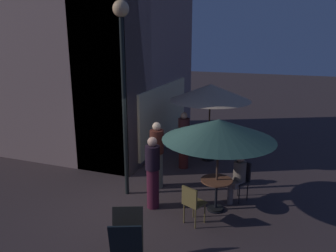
% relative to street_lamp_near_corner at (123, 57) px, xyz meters
% --- Properties ---
extents(ground_plane, '(60.00, 60.00, 0.00)m').
position_rel_street_lamp_near_corner_xyz_m(ground_plane, '(-0.55, -0.54, -3.47)').
color(ground_plane, '#3B2E2E').
extents(cafe_building, '(6.18, 7.55, 9.33)m').
position_rel_street_lamp_near_corner_xyz_m(cafe_building, '(2.83, 2.83, 1.19)').
color(cafe_building, gray).
rests_on(cafe_building, ground).
extents(street_lamp_near_corner, '(0.37, 0.37, 4.72)m').
position_rel_street_lamp_near_corner_xyz_m(street_lamp_near_corner, '(0.00, 0.00, 0.00)').
color(street_lamp_near_corner, black).
rests_on(street_lamp_near_corner, ground).
extents(menu_sandwich_board, '(0.83, 0.76, 0.98)m').
position_rel_street_lamp_near_corner_xyz_m(menu_sandwich_board, '(-2.51, -1.28, -2.96)').
color(menu_sandwich_board, black).
rests_on(menu_sandwich_board, ground).
extents(cafe_table_0, '(0.67, 0.67, 0.72)m').
position_rel_street_lamp_near_corner_xyz_m(cafe_table_0, '(3.11, -1.39, -2.96)').
color(cafe_table_0, black).
rests_on(cafe_table_0, ground).
extents(cafe_table_1, '(0.73, 0.73, 0.76)m').
position_rel_street_lamp_near_corner_xyz_m(cafe_table_1, '(-0.03, -2.32, -2.92)').
color(cafe_table_1, black).
rests_on(cafe_table_1, ground).
extents(patio_umbrella_0, '(2.56, 2.56, 2.50)m').
position_rel_street_lamp_near_corner_xyz_m(patio_umbrella_0, '(3.11, -1.39, -1.24)').
color(patio_umbrella_0, black).
rests_on(patio_umbrella_0, ground).
extents(patio_umbrella_1, '(2.51, 2.51, 2.19)m').
position_rel_street_lamp_near_corner_xyz_m(patio_umbrella_1, '(-0.03, -2.32, -1.51)').
color(patio_umbrella_1, black).
rests_on(patio_umbrella_1, ground).
extents(cafe_chair_0, '(0.56, 0.56, 0.89)m').
position_rel_street_lamp_near_corner_xyz_m(cafe_chair_0, '(3.37, -0.66, -2.92)').
color(cafe_chair_0, black).
rests_on(cafe_chair_0, ground).
extents(cafe_chair_1, '(0.52, 0.52, 0.89)m').
position_rel_street_lamp_near_corner_xyz_m(cafe_chair_1, '(-0.82, -1.97, -2.92)').
color(cafe_chair_1, brown).
rests_on(cafe_chair_1, ground).
extents(cafe_chair_2, '(0.53, 0.53, 0.99)m').
position_rel_street_lamp_near_corner_xyz_m(cafe_chair_2, '(0.72, -2.79, -2.87)').
color(cafe_chair_2, black).
rests_on(cafe_chair_2, ground).
extents(patron_seated_0, '(0.51, 0.45, 1.22)m').
position_rel_street_lamp_near_corner_xyz_m(patron_seated_0, '(0.59, -2.71, -2.78)').
color(patron_seated_0, '#77645E').
rests_on(patron_seated_0, ground).
extents(patron_standing_1, '(0.34, 0.34, 1.74)m').
position_rel_street_lamp_near_corner_xyz_m(patron_standing_1, '(-0.41, -0.89, -2.59)').
color(patron_standing_1, '#4E1728').
rests_on(patron_standing_1, ground).
extents(patron_standing_2, '(0.35, 0.35, 1.75)m').
position_rel_street_lamp_near_corner_xyz_m(patron_standing_2, '(2.17, -0.83, -2.59)').
color(patron_standing_2, '#541B18').
rests_on(patron_standing_2, ground).
extents(patron_standing_3, '(0.37, 0.37, 1.81)m').
position_rel_street_lamp_near_corner_xyz_m(patron_standing_3, '(0.63, -0.58, -2.56)').
color(patron_standing_3, slate).
rests_on(patron_standing_3, ground).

